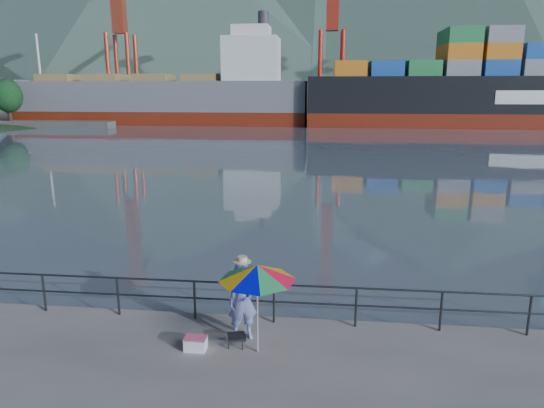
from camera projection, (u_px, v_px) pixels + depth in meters
The scene contains 13 objects.
harbor_water at pixel (311, 110), 136.48m from camera, with size 500.00×280.00×0.00m, color #515F6D.
far_dock at pixel (354, 118), 99.64m from camera, with size 200.00×40.00×0.40m, color #514F4C.
guardrail at pixel (156, 297), 12.24m from camera, with size 22.00×0.06×1.03m.
mountains at pixel (412, 15), 199.42m from camera, with size 600.00×332.80×80.00m.
port_cranes at pixel (481, 29), 85.04m from camera, with size 116.00×28.00×38.40m.
container_stacks at pixel (485, 104), 96.34m from camera, with size 58.00×5.40×7.80m.
fisherman at pixel (243, 301), 11.08m from camera, with size 0.68×0.44×1.85m, color #1F369B.
beach_umbrella at pixel (257, 273), 10.25m from camera, with size 1.98×1.98×2.04m.
folding_stool at pixel (237, 340), 10.90m from camera, with size 0.49×0.49×0.26m.
cooler_bag at pixel (196, 344), 10.74m from camera, with size 0.47×0.32×0.27m, color silver.
fishing_rod at pixel (245, 319), 12.24m from camera, with size 0.02×0.02×1.87m, color black.
bulk_carrier at pixel (170, 98), 83.36m from camera, with size 50.72×8.78×14.50m.
container_ship at pixel (528, 88), 76.35m from camera, with size 65.83×10.97×18.10m.
Camera 1 is at (4.14, -9.28, 5.64)m, focal length 32.00 mm.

